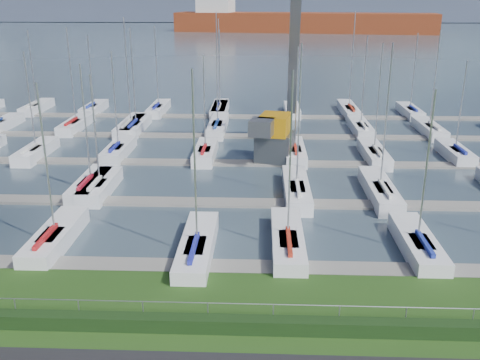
{
  "coord_description": "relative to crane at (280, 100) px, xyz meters",
  "views": [
    {
      "loc": [
        1.33,
        -21.1,
        14.5
      ],
      "look_at": [
        0.0,
        12.0,
        3.0
      ],
      "focal_mm": 40.0,
      "sensor_mm": 36.0,
      "label": 1
    }
  ],
  "objects": [
    {
      "name": "cargo_ship_mid",
      "position": [
        10.91,
        184.25,
        -1.85
      ],
      "size": [
        108.52,
        34.71,
        21.5
      ],
      "rotation": [
        0.0,
        0.0,
        -0.16
      ],
      "color": "maroon",
      "rests_on": "water"
    },
    {
      "name": "docks",
      "position": [
        -3.06,
        -1.99,
        -5.55
      ],
      "size": [
        90.0,
        41.6,
        0.25
      ],
      "color": "slate",
      "rests_on": "water"
    },
    {
      "name": "fence",
      "position": [
        -3.06,
        -27.99,
        -4.13
      ],
      "size": [
        80.0,
        0.04,
        0.04
      ],
      "primitive_type": "cylinder",
      "rotation": [
        0.0,
        1.57,
        0.0
      ],
      "color": "#93959B",
      "rests_on": "grass"
    },
    {
      "name": "water",
      "position": [
        -3.06,
        232.01,
        -5.73
      ],
      "size": [
        800.0,
        540.0,
        0.2
      ],
      "primitive_type": "cube",
      "color": "#3C4B57"
    },
    {
      "name": "hedge",
      "position": [
        -3.06,
        -28.39,
        -4.98
      ],
      "size": [
        80.0,
        0.7,
        0.7
      ],
      "primitive_type": "cube",
      "color": "black",
      "rests_on": "grass"
    },
    {
      "name": "foothill",
      "position": [
        -3.06,
        302.01,
        0.67
      ],
      "size": [
        900.0,
        80.0,
        12.0
      ],
      "primitive_type": "cube",
      "color": "#3F485D",
      "rests_on": "water"
    },
    {
      "name": "sailboat_fleet",
      "position": [
        -4.91,
        1.49,
        -0.02
      ],
      "size": [
        75.71,
        49.93,
        13.33
      ],
      "color": "#A41528",
      "rests_on": "water"
    },
    {
      "name": "crane",
      "position": [
        0.0,
        0.0,
        0.0
      ],
      "size": [
        4.93,
        13.41,
        22.35
      ],
      "rotation": [
        0.0,
        0.0,
        -0.21
      ],
      "color": "#505357",
      "rests_on": "water"
    }
  ]
}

